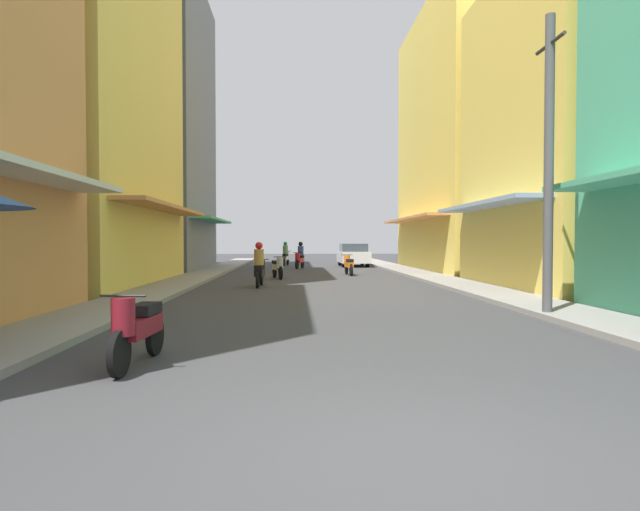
# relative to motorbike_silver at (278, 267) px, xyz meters

# --- Properties ---
(ground_plane) EXTENTS (95.05, 95.05, 0.00)m
(ground_plane) POSITION_rel_motorbike_silver_xyz_m (1.55, -1.47, -0.50)
(ground_plane) COLOR #38383A
(sidewalk_left) EXTENTS (1.73, 51.20, 0.12)m
(sidewalk_left) POSITION_rel_motorbike_silver_xyz_m (-3.53, -1.47, -0.44)
(sidewalk_left) COLOR gray
(sidewalk_left) RESTS_ON ground
(sidewalk_right) EXTENTS (1.73, 51.20, 0.12)m
(sidewalk_right) POSITION_rel_motorbike_silver_xyz_m (6.63, -1.47, -0.44)
(sidewalk_right) COLOR gray
(sidewalk_right) RESTS_ON ground
(building_left_mid) EXTENTS (7.05, 10.67, 17.46)m
(building_left_mid) POSITION_rel_motorbike_silver_xyz_m (-7.39, -3.35, 8.22)
(building_left_mid) COLOR #EFD159
(building_left_mid) RESTS_ON ground
(building_left_far) EXTENTS (7.05, 9.63, 15.87)m
(building_left_far) POSITION_rel_motorbike_silver_xyz_m (-7.39, 7.58, 7.42)
(building_left_far) COLOR slate
(building_left_far) RESTS_ON ground
(building_right_mid) EXTENTS (7.05, 8.45, 10.62)m
(building_right_mid) POSITION_rel_motorbike_silver_xyz_m (10.49, -5.58, 4.80)
(building_right_mid) COLOR #EFD159
(building_right_mid) RESTS_ON ground
(building_right_far) EXTENTS (7.05, 12.44, 13.98)m
(building_right_far) POSITION_rel_motorbike_silver_xyz_m (10.49, 5.59, 6.48)
(building_right_far) COLOR #EFD159
(building_right_far) RESTS_ON ground
(motorbike_silver) EXTENTS (0.66, 1.78, 0.96)m
(motorbike_silver) POSITION_rel_motorbike_silver_xyz_m (0.00, 0.00, 0.00)
(motorbike_silver) COLOR black
(motorbike_silver) RESTS_ON ground
(motorbike_black) EXTENTS (0.55, 1.81, 1.58)m
(motorbike_black) POSITION_rel_motorbike_silver_xyz_m (-0.51, -4.12, 0.20)
(motorbike_black) COLOR black
(motorbike_black) RESTS_ON ground
(motorbike_white) EXTENTS (0.60, 1.79, 1.58)m
(motorbike_white) POSITION_rel_motorbike_silver_xyz_m (0.15, 12.52, 0.20)
(motorbike_white) COLOR black
(motorbike_white) RESTS_ON ground
(motorbike_red) EXTENTS (0.68, 1.77, 1.58)m
(motorbike_red) POSITION_rel_motorbike_silver_xyz_m (1.04, 8.37, 0.20)
(motorbike_red) COLOR black
(motorbike_red) RESTS_ON ground
(motorbike_maroon) EXTENTS (0.55, 1.81, 0.96)m
(motorbike_maroon) POSITION_rel_motorbike_silver_xyz_m (-1.30, -16.14, 0.00)
(motorbike_maroon) COLOR black
(motorbike_maroon) RESTS_ON ground
(motorbike_orange) EXTENTS (0.55, 1.81, 0.96)m
(motorbike_orange) POSITION_rel_motorbike_silver_xyz_m (3.28, 2.25, 0.00)
(motorbike_orange) COLOR black
(motorbike_orange) RESTS_ON ground
(parked_car) EXTENTS (1.79, 4.11, 1.45)m
(parked_car) POSITION_rel_motorbike_silver_xyz_m (4.48, 11.22, 0.24)
(parked_car) COLOR silver
(parked_car) RESTS_ON ground
(utility_pole) EXTENTS (0.20, 1.20, 6.30)m
(utility_pole) POSITION_rel_motorbike_silver_xyz_m (6.01, -12.07, 2.72)
(utility_pole) COLOR #4C4C4F
(utility_pole) RESTS_ON ground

